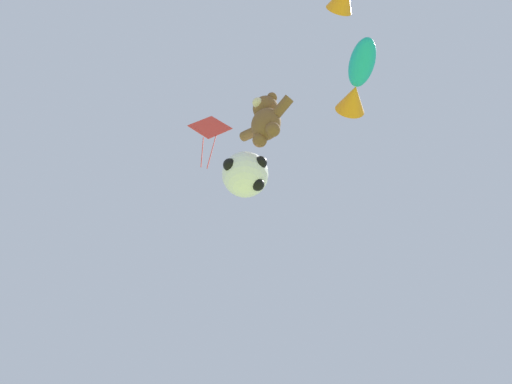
# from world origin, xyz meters

# --- Properties ---
(teddy_bear_kite) EXTENTS (1.62, 0.71, 1.64)m
(teddy_bear_kite) POSITION_xyz_m (2.55, 5.60, 11.08)
(teddy_bear_kite) COLOR brown
(soccer_ball_kite) EXTENTS (1.16, 1.16, 1.07)m
(soccer_ball_kite) POSITION_xyz_m (1.72, 5.78, 9.90)
(soccer_ball_kite) COLOR white
(fish_kite_teal) EXTENTS (2.08, 1.90, 0.81)m
(fish_kite_teal) POSITION_xyz_m (4.26, 7.31, 12.87)
(fish_kite_teal) COLOR #19ADB2
(diamond_kite) EXTENTS (1.02, 1.18, 3.23)m
(diamond_kite) POSITION_xyz_m (-0.91, 6.54, 15.17)
(diamond_kite) COLOR red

